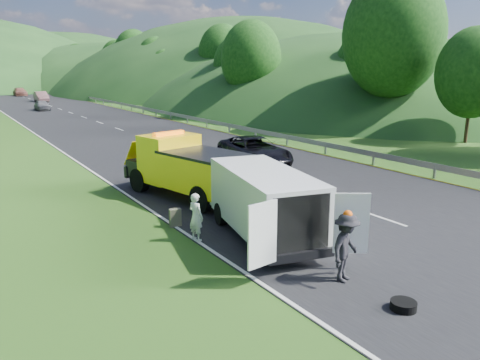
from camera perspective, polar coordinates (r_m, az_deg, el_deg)
ground at (r=17.60m, az=5.57°, el=-4.64°), size 320.00×320.00×0.00m
road_surface at (r=55.02m, az=-18.50°, el=7.27°), size 14.00×200.00×0.02m
guardrail at (r=68.99m, az=-15.21°, el=8.65°), size 0.06×140.00×1.52m
tree_line_right at (r=80.54m, az=-8.14°, el=9.65°), size 14.00×140.00×14.00m
hills_backdrop at (r=148.85m, az=-26.50°, el=10.18°), size 201.00×288.60×44.00m
tow_truck at (r=20.19m, az=-6.59°, el=1.65°), size 3.59×6.67×2.72m
white_van at (r=15.25m, az=2.76°, el=-2.39°), size 4.14×6.89×2.29m
woman at (r=15.40m, az=-5.33°, el=-7.36°), size 0.56×0.67×1.58m
child at (r=15.77m, az=1.03°, el=-6.77°), size 0.60×0.53×1.02m
worker at (r=12.92m, az=12.56°, el=-11.93°), size 1.36×1.09×1.85m
suitcase at (r=16.67m, az=-7.90°, el=-4.58°), size 0.43×0.29×0.65m
spare_tire at (r=11.91m, az=19.25°, el=-14.74°), size 0.61×0.61×0.20m
passing_suv at (r=26.87m, az=1.76°, el=1.85°), size 3.46×6.04×1.59m
dist_car_a at (r=65.45m, az=-22.94°, el=7.81°), size 1.52×3.78×1.29m
dist_car_b at (r=82.25m, az=-23.03°, el=8.79°), size 1.65×4.73×1.56m
dist_car_c at (r=99.59m, az=-25.19°, el=9.26°), size 2.07×5.10×1.48m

